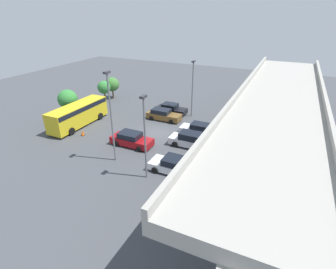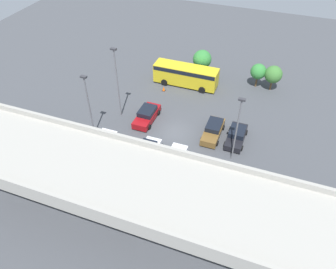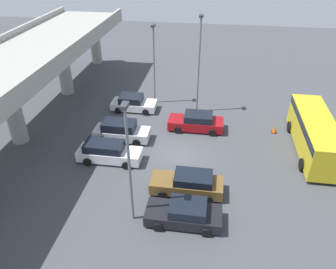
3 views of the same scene
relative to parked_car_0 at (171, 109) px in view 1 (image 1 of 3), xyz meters
The scene contains 16 objects.
ground_plane 7.15m from the parked_car_0, ahead, with size 87.82×87.82×0.00m, color #424449.
highway_overpass 17.06m from the parked_car_0, 64.55° to the left, with size 40.75×7.73×7.13m.
parked_car_0 is the anchor object (origin of this frame).
parked_car_1 2.74m from the parked_car_0, ahead, with size 2.08×4.87×1.51m.
parked_car_2 8.47m from the parked_car_0, 50.06° to the left, with size 1.99×4.89×1.58m.
parked_car_3 10.65m from the parked_car_0, 36.50° to the left, with size 2.06×4.68×1.68m.
parked_car_4 11.17m from the parked_car_0, ahead, with size 2.19×4.86×1.55m.
parked_car_5 15.53m from the parked_car_0, 25.25° to the left, with size 2.24×4.39×1.50m.
shuttle_bus 13.14m from the parked_car_0, 45.30° to the right, with size 9.02×2.76×2.87m.
lamp_post_near_aisle 15.39m from the parked_car_0, ahead, with size 0.70×0.35×9.18m.
lamp_post_mid_lot 5.09m from the parked_car_0, 93.43° to the left, with size 0.70×0.35×7.93m.
lamp_post_by_overpass 17.15m from the parked_car_0, 16.76° to the left, with size 0.70×0.35×7.90m.
tree_front_left 12.55m from the parked_car_0, 100.95° to the right, with size 2.39×2.39×3.65m.
tree_front_centre 12.46m from the parked_car_0, 91.45° to the right, with size 2.16×2.16×3.50m.
tree_front_right 14.73m from the parked_car_0, 57.79° to the right, with size 2.68×2.68×4.12m.
traffic_cone 13.39m from the parked_car_0, 30.18° to the right, with size 0.44×0.44×0.70m.
Camera 1 is at (26.47, 14.03, 14.24)m, focal length 28.00 mm.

